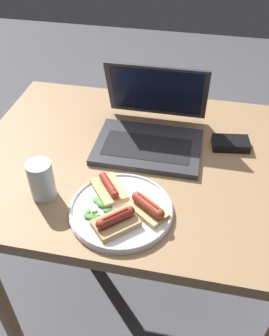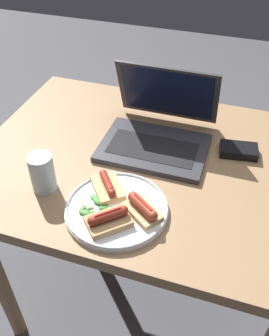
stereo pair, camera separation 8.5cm
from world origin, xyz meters
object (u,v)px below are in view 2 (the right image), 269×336
(plate, at_px, (117,209))
(external_drive, at_px, (239,150))
(drinking_glass, at_px, (42,173))
(laptop, at_px, (159,132))

(plate, bearing_deg, external_drive, 51.22)
(plate, xyz_separation_m, drinking_glass, (-0.21, 0.02, 0.04))
(plate, distance_m, drinking_glass, 0.22)
(laptop, xyz_separation_m, drinking_glass, (-0.24, -0.29, 0.01))
(laptop, bearing_deg, plate, -94.51)
(plate, bearing_deg, laptop, 85.49)
(plate, distance_m, external_drive, 0.43)
(external_drive, bearing_deg, drinking_glass, -155.26)
(laptop, distance_m, plate, 0.31)
(plate, xyz_separation_m, external_drive, (0.27, 0.33, 0.00))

